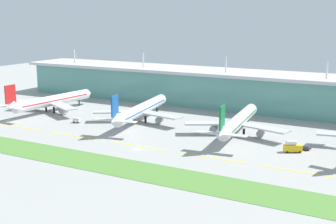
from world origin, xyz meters
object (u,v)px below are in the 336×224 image
baggage_cart (77,120)px  pushback_tug (307,147)px  fuel_truck (292,147)px  airliner_nearest (52,101)px  airliner_near_middle (141,110)px  airliner_far_middle (238,121)px

baggage_cart → pushback_tug: 113.96m
pushback_tug → fuel_truck: bearing=-123.1°
airliner_nearest → airliner_near_middle: 57.51m
baggage_cart → airliner_nearest: bearing=154.7°
airliner_nearest → fuel_truck: 139.49m
airliner_far_middle → baggage_cart: bearing=-168.5°
baggage_cart → pushback_tug: bearing=4.2°
airliner_near_middle → pushback_tug: (85.87, -8.98, -5.36)m
airliner_near_middle → baggage_cart: airliner_near_middle is taller
airliner_near_middle → baggage_cart: (-27.79, -17.23, -5.19)m
airliner_near_middle → fuel_truck: 83.06m
fuel_truck → pushback_tug: (4.43, 6.79, -1.16)m
airliner_nearest → baggage_cart: 33.18m
fuel_truck → pushback_tug: fuel_truck is taller
baggage_cart → fuel_truck: fuel_truck is taller
baggage_cart → airliner_far_middle: bearing=11.5°
airliner_near_middle → airliner_far_middle: size_ratio=1.06×
airliner_near_middle → airliner_far_middle: 52.82m
airliner_far_middle → fuel_truck: bearing=-27.6°
airliner_far_middle → pushback_tug: bearing=-13.9°
airliner_far_middle → fuel_truck: size_ratio=8.66×
airliner_far_middle → fuel_truck: 32.56m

